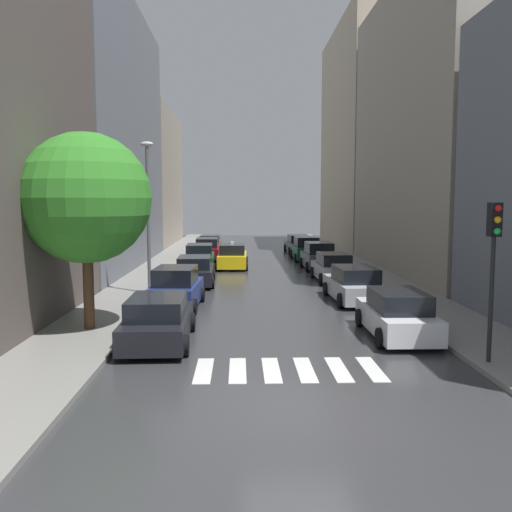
# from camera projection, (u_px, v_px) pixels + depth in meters

# --- Properties ---
(ground_plane) EXTENTS (28.00, 72.00, 0.04)m
(ground_plane) POSITION_uv_depth(u_px,v_px,m) (259.00, 270.00, 35.87)
(ground_plane) COLOR #323235
(sidewalk_left) EXTENTS (3.00, 72.00, 0.15)m
(sidewalk_left) POSITION_uv_depth(u_px,v_px,m) (160.00, 269.00, 35.66)
(sidewalk_left) COLOR gray
(sidewalk_left) RESTS_ON ground
(sidewalk_right) EXTENTS (3.00, 72.00, 0.15)m
(sidewalk_right) POSITION_uv_depth(u_px,v_px,m) (358.00, 268.00, 36.05)
(sidewalk_right) COLOR gray
(sidewalk_right) RESTS_ON ground
(crosswalk_stripes) EXTENTS (4.95, 2.20, 0.01)m
(crosswalk_stripes) POSITION_uv_depth(u_px,v_px,m) (288.00, 370.00, 14.57)
(crosswalk_stripes) COLOR silver
(crosswalk_stripes) RESTS_ON ground
(building_left_mid) EXTENTS (6.00, 21.15, 17.38)m
(building_left_mid) POSITION_uv_depth(u_px,v_px,m) (92.00, 137.00, 36.05)
(building_left_mid) COLOR slate
(building_left_mid) RESTS_ON ground
(building_left_far) EXTENTS (6.00, 16.85, 13.38)m
(building_left_far) POSITION_uv_depth(u_px,v_px,m) (144.00, 179.00, 55.56)
(building_left_far) COLOR #9E9384
(building_left_far) RESTS_ON ground
(building_right_mid) EXTENTS (6.00, 19.91, 17.87)m
(building_right_mid) POSITION_uv_depth(u_px,v_px,m) (439.00, 129.00, 33.65)
(building_right_mid) COLOR #9E9384
(building_right_mid) RESTS_ON ground
(building_right_far) EXTENTS (6.00, 18.41, 21.06)m
(building_right_far) POSITION_uv_depth(u_px,v_px,m) (366.00, 139.00, 52.98)
(building_right_far) COLOR #B2A38C
(building_right_far) RESTS_ON ground
(parked_car_left_nearest) EXTENTS (2.21, 4.69, 1.53)m
(parked_car_left_nearest) POSITION_uv_depth(u_px,v_px,m) (158.00, 321.00, 17.19)
(parked_car_left_nearest) COLOR black
(parked_car_left_nearest) RESTS_ON ground
(parked_car_left_second) EXTENTS (2.20, 4.29, 1.75)m
(parked_car_left_second) POSITION_uv_depth(u_px,v_px,m) (176.00, 289.00, 22.89)
(parked_car_left_second) COLOR navy
(parked_car_left_second) RESTS_ON ground
(parked_car_left_third) EXTENTS (2.26, 4.72, 1.54)m
(parked_car_left_third) POSITION_uv_depth(u_px,v_px,m) (195.00, 271.00, 29.40)
(parked_car_left_third) COLOR black
(parked_car_left_third) RESTS_ON ground
(parked_car_left_fourth) EXTENTS (2.15, 4.57, 1.72)m
(parked_car_left_fourth) POSITION_uv_depth(u_px,v_px,m) (200.00, 258.00, 35.45)
(parked_car_left_fourth) COLOR #0C4C2D
(parked_car_left_fourth) RESTS_ON ground
(parked_car_left_fifth) EXTENTS (2.08, 4.71, 1.69)m
(parked_car_left_fifth) POSITION_uv_depth(u_px,v_px,m) (207.00, 250.00, 41.54)
(parked_car_left_fifth) COLOR maroon
(parked_car_left_fifth) RESTS_ON ground
(parked_car_left_sixth) EXTENTS (2.09, 4.77, 1.57)m
(parked_car_left_sixth) POSITION_uv_depth(u_px,v_px,m) (210.00, 245.00, 46.98)
(parked_car_left_sixth) COLOR brown
(parked_car_left_sixth) RESTS_ON ground
(parked_car_right_nearest) EXTENTS (2.03, 4.47, 1.56)m
(parked_car_right_nearest) POSITION_uv_depth(u_px,v_px,m) (397.00, 315.00, 18.05)
(parked_car_right_nearest) COLOR silver
(parked_car_right_nearest) RESTS_ON ground
(parked_car_right_second) EXTENTS (2.25, 4.75, 1.58)m
(parked_car_right_second) POSITION_uv_depth(u_px,v_px,m) (354.00, 285.00, 24.43)
(parked_car_right_second) COLOR #B2B7BF
(parked_car_right_second) RESTS_ON ground
(parked_car_right_third) EXTENTS (2.11, 4.43, 1.59)m
(parked_car_right_third) POSITION_uv_depth(u_px,v_px,m) (333.00, 268.00, 30.60)
(parked_car_right_third) COLOR #B2B7BF
(parked_car_right_third) RESTS_ON ground
(parked_car_right_fourth) EXTENTS (2.15, 4.10, 1.80)m
(parked_car_right_fourth) POSITION_uv_depth(u_px,v_px,m) (319.00, 257.00, 35.94)
(parked_car_right_fourth) COLOR #474C51
(parked_car_right_fourth) RESTS_ON ground
(parked_car_right_fifth) EXTENTS (2.10, 4.81, 1.79)m
(parked_car_right_fifth) POSITION_uv_depth(u_px,v_px,m) (306.00, 249.00, 41.73)
(parked_car_right_fifth) COLOR #0C4C2D
(parked_car_right_fifth) RESTS_ON ground
(parked_car_right_sixth) EXTENTS (2.23, 4.68, 1.59)m
(parked_car_right_sixth) POSITION_uv_depth(u_px,v_px,m) (298.00, 244.00, 47.26)
(parked_car_right_sixth) COLOR #474C51
(parked_car_right_sixth) RESTS_ON ground
(taxi_midroad) EXTENTS (2.13, 4.54, 1.81)m
(taxi_midroad) POSITION_uv_depth(u_px,v_px,m) (232.00, 257.00, 36.55)
(taxi_midroad) COLOR yellow
(taxi_midroad) RESTS_ON ground
(street_tree_left) EXTENTS (4.40, 4.40, 6.64)m
(street_tree_left) POSITION_uv_depth(u_px,v_px,m) (86.00, 198.00, 18.30)
(street_tree_left) COLOR #513823
(street_tree_left) RESTS_ON sidewalk_left
(traffic_light_right_corner) EXTENTS (0.30, 0.42, 4.30)m
(traffic_light_right_corner) POSITION_uv_depth(u_px,v_px,m) (494.00, 247.00, 14.47)
(traffic_light_right_corner) COLOR black
(traffic_light_right_corner) RESTS_ON sidewalk_right
(lamp_post_left) EXTENTS (0.60, 0.28, 7.07)m
(lamp_post_left) POSITION_uv_depth(u_px,v_px,m) (148.00, 207.00, 25.42)
(lamp_post_left) COLOR #595B60
(lamp_post_left) RESTS_ON sidewalk_left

